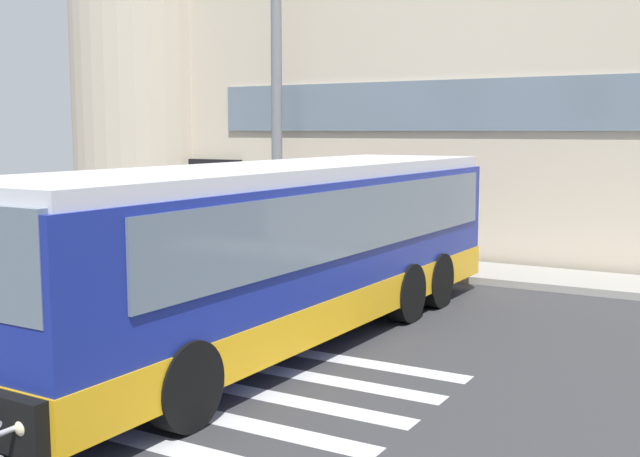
% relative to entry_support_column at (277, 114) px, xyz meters
% --- Properties ---
extents(ground_plane, '(80.00, 90.00, 0.02)m').
position_rel_entry_support_column_xyz_m(ground_plane, '(3.81, -5.40, -3.63)').
color(ground_plane, '#353538').
rests_on(ground_plane, ground).
extents(bay_paint_stripes, '(4.40, 3.96, 0.01)m').
position_rel_entry_support_column_xyz_m(bay_paint_stripes, '(5.81, -9.60, -3.62)').
color(bay_paint_stripes, silver).
rests_on(bay_paint_stripes, ground).
extents(terminal_building, '(21.31, 13.80, 8.65)m').
position_rel_entry_support_column_xyz_m(terminal_building, '(3.13, 6.19, 0.70)').
color(terminal_building, beige).
rests_on(terminal_building, ground).
extents(boarding_curb, '(23.51, 2.00, 0.15)m').
position_rel_entry_support_column_xyz_m(boarding_curb, '(3.81, -0.60, -3.55)').
color(boarding_curb, '#9E9B93').
rests_on(boarding_curb, ground).
extents(entry_support_column, '(0.28, 0.28, 6.94)m').
position_rel_entry_support_column_xyz_m(entry_support_column, '(0.00, 0.00, 0.00)').
color(entry_support_column, slate).
rests_on(entry_support_column, boarding_curb).
extents(bus_main_foreground, '(3.22, 11.20, 2.70)m').
position_rel_entry_support_column_xyz_m(bus_main_foreground, '(4.81, -7.45, -2.29)').
color(bus_main_foreground, navy).
rests_on(bus_main_foreground, ground).
extents(passenger_near_column, '(0.59, 0.40, 1.68)m').
position_rel_entry_support_column_xyz_m(passenger_near_column, '(0.80, -0.50, -2.51)').
color(passenger_near_column, '#2D2D33').
rests_on(passenger_near_column, boarding_curb).
extents(passenger_by_doorway, '(0.49, 0.40, 1.68)m').
position_rel_entry_support_column_xyz_m(passenger_by_doorway, '(1.84, -0.52, -2.54)').
color(passenger_by_doorway, '#2D2D33').
rests_on(passenger_by_doorway, boarding_curb).
extents(passenger_at_curb_edge, '(0.54, 0.36, 1.68)m').
position_rel_entry_support_column_xyz_m(passenger_at_curb_edge, '(2.45, -1.10, -2.54)').
color(passenger_at_curb_edge, '#1E2338').
rests_on(passenger_at_curb_edge, boarding_curb).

